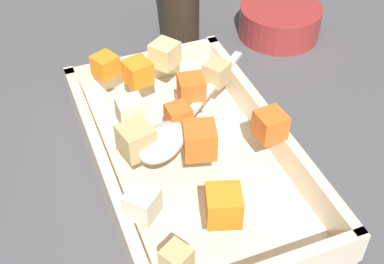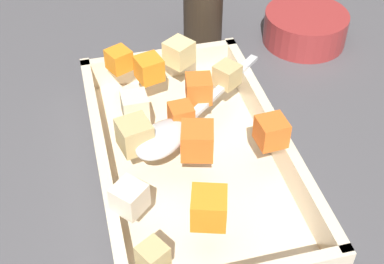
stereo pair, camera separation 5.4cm
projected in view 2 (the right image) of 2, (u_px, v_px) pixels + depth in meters
The scene contains 17 objects.
ground_plane at pixel (187, 172), 0.62m from camera, with size 4.00×4.00×0.00m, color #4C4C51.
baking_dish at pixel (192, 163), 0.61m from camera, with size 0.36×0.21×0.05m.
carrot_chunk_corner_ne at pixel (271, 132), 0.57m from camera, with size 0.03×0.03×0.03m, color orange.
carrot_chunk_mid_left at pixel (199, 89), 0.62m from camera, with size 0.03×0.03×0.03m, color orange.
carrot_chunk_mid_right at pixel (149, 69), 0.65m from camera, with size 0.03×0.03×0.03m, color orange.
carrot_chunk_far_left at pixel (197, 141), 0.56m from camera, with size 0.03×0.03×0.03m, color orange.
carrot_chunk_heap_side at pixel (209, 208), 0.49m from camera, with size 0.03×0.03×0.03m, color orange.
carrot_chunk_corner_se at pixel (177, 116), 0.59m from camera, with size 0.03×0.03×0.03m, color orange.
carrot_chunk_under_handle at pixel (119, 60), 0.67m from camera, with size 0.03×0.03×0.03m, color orange.
potato_chunk_near_right at pixel (153, 256), 0.46m from camera, with size 0.02×0.02×0.02m, color tan.
potato_chunk_near_spoon at pixel (227, 75), 0.65m from camera, with size 0.03×0.03×0.03m, color tan.
potato_chunk_front_center at pixel (134, 133), 0.56m from camera, with size 0.03×0.03×0.03m, color tan.
potato_chunk_far_right at pixel (135, 106), 0.60m from camera, with size 0.03×0.03×0.03m, color beige.
potato_chunk_heap_top at pixel (179, 53), 0.68m from camera, with size 0.03×0.03×0.03m, color #E0CC89.
parsnip_chunk_near_left at pixel (129, 198), 0.50m from camera, with size 0.03×0.03×0.03m, color silver.
serving_spoon at pixel (169, 132), 0.58m from camera, with size 0.17×0.20×0.02m.
small_prep_bowl at pixel (305, 27), 0.81m from camera, with size 0.13×0.13×0.05m, color maroon.
Camera 2 is at (-0.42, 0.10, 0.45)m, focal length 49.85 mm.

